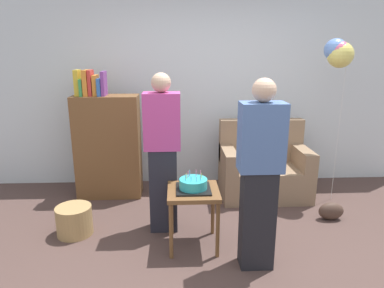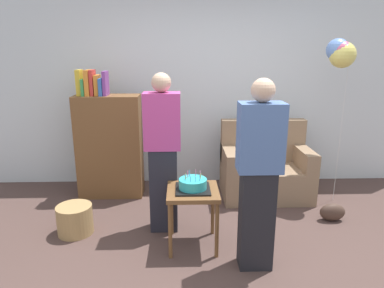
{
  "view_description": "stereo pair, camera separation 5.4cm",
  "coord_description": "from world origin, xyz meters",
  "px_view_note": "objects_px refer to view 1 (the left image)",
  "views": [
    {
      "loc": [
        -0.42,
        -2.71,
        1.83
      ],
      "look_at": [
        -0.27,
        0.52,
        0.95
      ],
      "focal_mm": 32.3,
      "sensor_mm": 36.0,
      "label": 1
    },
    {
      "loc": [
        -0.37,
        -2.71,
        1.83
      ],
      "look_at": [
        -0.27,
        0.52,
        0.95
      ],
      "focal_mm": 32.3,
      "sensor_mm": 36.0,
      "label": 2
    }
  ],
  "objects_px": {
    "birthday_cake": "(193,185)",
    "person_holding_cake": "(260,176)",
    "bookshelf": "(108,144)",
    "handbag": "(331,211)",
    "couch": "(263,169)",
    "side_table": "(193,198)",
    "balloon_bunch": "(339,53)",
    "person_blowing_candles": "(163,153)",
    "wicker_basket": "(74,220)"
  },
  "relations": [
    {
      "from": "bookshelf",
      "to": "wicker_basket",
      "type": "xyz_separation_m",
      "value": [
        -0.18,
        -1.0,
        -0.54
      ]
    },
    {
      "from": "bookshelf",
      "to": "person_holding_cake",
      "type": "bearing_deg",
      "value": -46.08
    },
    {
      "from": "couch",
      "to": "wicker_basket",
      "type": "distance_m",
      "value": 2.37
    },
    {
      "from": "person_blowing_candles",
      "to": "wicker_basket",
      "type": "xyz_separation_m",
      "value": [
        -0.91,
        -0.07,
        -0.68
      ]
    },
    {
      "from": "person_blowing_candles",
      "to": "wicker_basket",
      "type": "bearing_deg",
      "value": -168.38
    },
    {
      "from": "birthday_cake",
      "to": "person_holding_cake",
      "type": "relative_size",
      "value": 0.2
    },
    {
      "from": "bookshelf",
      "to": "balloon_bunch",
      "type": "distance_m",
      "value": 2.96
    },
    {
      "from": "handbag",
      "to": "side_table",
      "type": "bearing_deg",
      "value": -163.96
    },
    {
      "from": "person_blowing_candles",
      "to": "person_holding_cake",
      "type": "height_order",
      "value": "same"
    },
    {
      "from": "wicker_basket",
      "to": "balloon_bunch",
      "type": "distance_m",
      "value": 3.43
    },
    {
      "from": "bookshelf",
      "to": "birthday_cake",
      "type": "xyz_separation_m",
      "value": [
        1.02,
        -1.27,
        -0.06
      ]
    },
    {
      "from": "side_table",
      "to": "wicker_basket",
      "type": "relative_size",
      "value": 1.6
    },
    {
      "from": "wicker_basket",
      "to": "balloon_bunch",
      "type": "height_order",
      "value": "balloon_bunch"
    },
    {
      "from": "couch",
      "to": "balloon_bunch",
      "type": "relative_size",
      "value": 0.56
    },
    {
      "from": "side_table",
      "to": "person_holding_cake",
      "type": "bearing_deg",
      "value": -32.94
    },
    {
      "from": "wicker_basket",
      "to": "balloon_bunch",
      "type": "bearing_deg",
      "value": 13.88
    },
    {
      "from": "side_table",
      "to": "person_holding_cake",
      "type": "xyz_separation_m",
      "value": [
        0.53,
        -0.34,
        0.34
      ]
    },
    {
      "from": "couch",
      "to": "handbag",
      "type": "bearing_deg",
      "value": -51.39
    },
    {
      "from": "birthday_cake",
      "to": "couch",
      "type": "bearing_deg",
      "value": 50.76
    },
    {
      "from": "side_table",
      "to": "handbag",
      "type": "bearing_deg",
      "value": 16.04
    },
    {
      "from": "couch",
      "to": "side_table",
      "type": "height_order",
      "value": "couch"
    },
    {
      "from": "person_blowing_candles",
      "to": "person_holding_cake",
      "type": "distance_m",
      "value": 1.07
    },
    {
      "from": "person_blowing_candles",
      "to": "person_holding_cake",
      "type": "bearing_deg",
      "value": -32.85
    },
    {
      "from": "person_blowing_candles",
      "to": "wicker_basket",
      "type": "distance_m",
      "value": 1.14
    },
    {
      "from": "couch",
      "to": "wicker_basket",
      "type": "relative_size",
      "value": 3.06
    },
    {
      "from": "couch",
      "to": "birthday_cake",
      "type": "relative_size",
      "value": 3.44
    },
    {
      "from": "balloon_bunch",
      "to": "side_table",
      "type": "bearing_deg",
      "value": -149.97
    },
    {
      "from": "handbag",
      "to": "bookshelf",
      "type": "bearing_deg",
      "value": 162.42
    },
    {
      "from": "couch",
      "to": "person_blowing_candles",
      "type": "xyz_separation_m",
      "value": [
        -1.26,
        -0.85,
        0.49
      ]
    },
    {
      "from": "wicker_basket",
      "to": "couch",
      "type": "bearing_deg",
      "value": 22.97
    },
    {
      "from": "side_table",
      "to": "person_blowing_candles",
      "type": "distance_m",
      "value": 0.56
    },
    {
      "from": "birthday_cake",
      "to": "person_holding_cake",
      "type": "bearing_deg",
      "value": -32.94
    },
    {
      "from": "couch",
      "to": "balloon_bunch",
      "type": "bearing_deg",
      "value": -15.41
    },
    {
      "from": "bookshelf",
      "to": "wicker_basket",
      "type": "relative_size",
      "value": 4.46
    },
    {
      "from": "couch",
      "to": "handbag",
      "type": "xyz_separation_m",
      "value": [
        0.59,
        -0.74,
        -0.24
      ]
    },
    {
      "from": "wicker_basket",
      "to": "bookshelf",
      "type": "bearing_deg",
      "value": 79.61
    },
    {
      "from": "bookshelf",
      "to": "side_table",
      "type": "distance_m",
      "value": 1.64
    },
    {
      "from": "birthday_cake",
      "to": "person_holding_cake",
      "type": "xyz_separation_m",
      "value": [
        0.53,
        -0.34,
        0.21
      ]
    },
    {
      "from": "person_blowing_candles",
      "to": "person_holding_cake",
      "type": "xyz_separation_m",
      "value": [
        0.82,
        -0.68,
        0.0
      ]
    },
    {
      "from": "side_table",
      "to": "balloon_bunch",
      "type": "xyz_separation_m",
      "value": [
        1.71,
        0.99,
        1.32
      ]
    },
    {
      "from": "balloon_bunch",
      "to": "bookshelf",
      "type": "bearing_deg",
      "value": 174.12
    },
    {
      "from": "handbag",
      "to": "balloon_bunch",
      "type": "relative_size",
      "value": 0.14
    },
    {
      "from": "bookshelf",
      "to": "handbag",
      "type": "height_order",
      "value": "bookshelf"
    },
    {
      "from": "couch",
      "to": "person_holding_cake",
      "type": "relative_size",
      "value": 0.67
    },
    {
      "from": "bookshelf",
      "to": "birthday_cake",
      "type": "relative_size",
      "value": 5.02
    },
    {
      "from": "side_table",
      "to": "wicker_basket",
      "type": "height_order",
      "value": "side_table"
    },
    {
      "from": "couch",
      "to": "person_holding_cake",
      "type": "distance_m",
      "value": 1.67
    },
    {
      "from": "couch",
      "to": "birthday_cake",
      "type": "height_order",
      "value": "couch"
    },
    {
      "from": "person_holding_cake",
      "to": "balloon_bunch",
      "type": "bearing_deg",
      "value": -121.31
    },
    {
      "from": "wicker_basket",
      "to": "balloon_bunch",
      "type": "relative_size",
      "value": 0.18
    }
  ]
}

